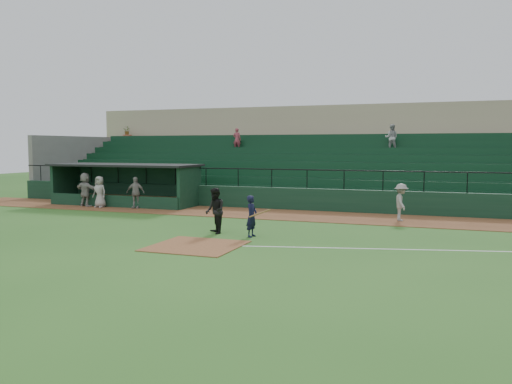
% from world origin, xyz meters
% --- Properties ---
extents(ground, '(90.00, 90.00, 0.00)m').
position_xyz_m(ground, '(0.00, 0.00, 0.00)').
color(ground, '#2B5C1D').
rests_on(ground, ground).
extents(warning_track, '(40.00, 4.00, 0.03)m').
position_xyz_m(warning_track, '(0.00, 8.00, 0.01)').
color(warning_track, brown).
rests_on(warning_track, ground).
extents(home_plate_dirt, '(3.00, 3.00, 0.03)m').
position_xyz_m(home_plate_dirt, '(0.00, -1.00, 0.01)').
color(home_plate_dirt, brown).
rests_on(home_plate_dirt, ground).
extents(foul_line, '(17.49, 4.44, 0.01)m').
position_xyz_m(foul_line, '(8.00, 1.20, 0.01)').
color(foul_line, white).
rests_on(foul_line, ground).
extents(stadium_structure, '(38.00, 13.08, 6.40)m').
position_xyz_m(stadium_structure, '(-0.00, 16.46, 2.30)').
color(stadium_structure, '#10301E').
rests_on(stadium_structure, ground).
extents(dugout, '(8.90, 3.20, 2.42)m').
position_xyz_m(dugout, '(-9.75, 9.56, 1.33)').
color(dugout, '#10301E').
rests_on(dugout, ground).
extents(batter_at_plate, '(1.01, 0.67, 1.59)m').
position_xyz_m(batter_at_plate, '(1.13, 1.47, 0.80)').
color(batter_at_plate, black).
rests_on(batter_at_plate, ground).
extents(umpire, '(1.10, 1.12, 1.82)m').
position_xyz_m(umpire, '(-0.51, 1.68, 0.91)').
color(umpire, black).
rests_on(umpire, ground).
extents(runner, '(0.91, 1.24, 1.72)m').
position_xyz_m(runner, '(6.13, 7.70, 0.89)').
color(runner, gray).
rests_on(runner, warning_track).
extents(dugout_player_a, '(1.09, 0.64, 1.75)m').
position_xyz_m(dugout_player_a, '(-8.11, 7.66, 0.90)').
color(dugout_player_a, '#9A9590').
rests_on(dugout_player_a, warning_track).
extents(dugout_player_b, '(0.91, 0.64, 1.76)m').
position_xyz_m(dugout_player_b, '(-10.27, 7.37, 0.91)').
color(dugout_player_b, '#A39D98').
rests_on(dugout_player_b, warning_track).
extents(dugout_player_c, '(1.87, 0.97, 1.93)m').
position_xyz_m(dugout_player_c, '(-11.38, 7.55, 0.99)').
color(dugout_player_c, '#9F9A95').
rests_on(dugout_player_c, warning_track).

